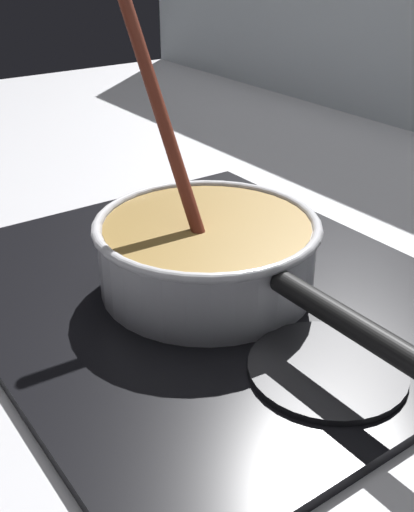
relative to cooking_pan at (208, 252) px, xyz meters
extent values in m
cube|color=#B7B7BC|center=(-0.02, -0.08, -0.08)|extent=(2.40, 1.60, 0.04)
cube|color=black|center=(0.00, 0.00, -0.05)|extent=(0.56, 0.48, 0.01)
torus|color=#592D0C|center=(0.00, 0.00, -0.04)|extent=(0.17, 0.17, 0.01)
cylinder|color=#262628|center=(0.18, 0.00, -0.04)|extent=(0.14, 0.14, 0.01)
cylinder|color=silver|center=(0.00, 0.00, -0.01)|extent=(0.23, 0.23, 0.07)
cylinder|color=olive|center=(0.00, 0.00, 0.00)|extent=(0.22, 0.22, 0.07)
torus|color=silver|center=(0.00, 0.00, 0.03)|extent=(0.24, 0.24, 0.01)
cylinder|color=black|center=(0.20, 0.00, 0.02)|extent=(0.16, 0.02, 0.02)
cylinder|color=#E5CC7A|center=(0.02, 0.06, 0.02)|extent=(0.04, 0.04, 0.01)
cylinder|color=#E5CC7A|center=(0.03, -0.04, 0.02)|extent=(0.03, 0.03, 0.01)
cylinder|color=#E5CC7A|center=(-0.01, -0.03, 0.02)|extent=(0.03, 0.03, 0.01)
cylinder|color=#E5CC7A|center=(0.00, 0.00, 0.02)|extent=(0.03, 0.03, 0.01)
cylinder|color=#E5CC7A|center=(-0.05, 0.00, 0.02)|extent=(0.04, 0.04, 0.01)
cylinder|color=maroon|center=(-0.06, -0.02, 0.14)|extent=(0.16, 0.02, 0.25)
cube|color=brown|center=(0.02, -0.02, 0.02)|extent=(0.04, 0.03, 0.01)
camera|label=1|loc=(0.49, -0.35, 0.31)|focal=44.54mm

